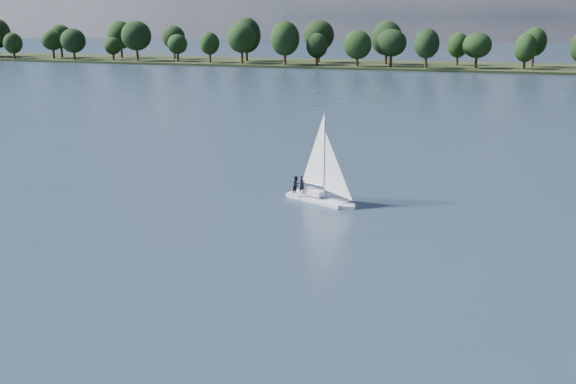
# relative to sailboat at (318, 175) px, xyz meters

# --- Properties ---
(ground) EXTENTS (700.00, 700.00, 0.00)m
(ground) POSITION_rel_sailboat_xyz_m (7.98, 56.95, -2.46)
(ground) COLOR #233342
(ground) RESTS_ON ground
(far_shore) EXTENTS (660.00, 40.00, 1.50)m
(far_shore) POSITION_rel_sailboat_xyz_m (7.98, 168.95, -2.46)
(far_shore) COLOR black
(far_shore) RESTS_ON ground
(sailboat) EXTENTS (6.86, 4.44, 8.80)m
(sailboat) POSITION_rel_sailboat_xyz_m (0.00, 0.00, 0.00)
(sailboat) COLOR white
(sailboat) RESTS_ON ground
(pontoon) EXTENTS (4.27, 2.63, 0.50)m
(pontoon) POSITION_rel_sailboat_xyz_m (-167.03, 150.23, -2.46)
(pontoon) COLOR #5B5E60
(pontoon) RESTS_ON ground
(treeline) EXTENTS (562.42, 73.65, 17.62)m
(treeline) POSITION_rel_sailboat_xyz_m (-0.60, 164.93, 5.65)
(treeline) COLOR black
(treeline) RESTS_ON ground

